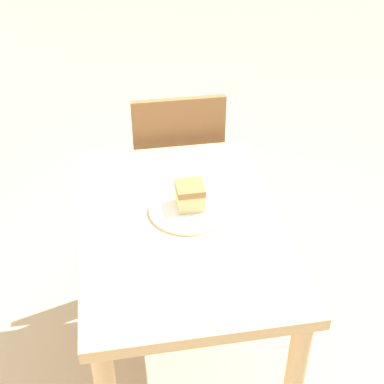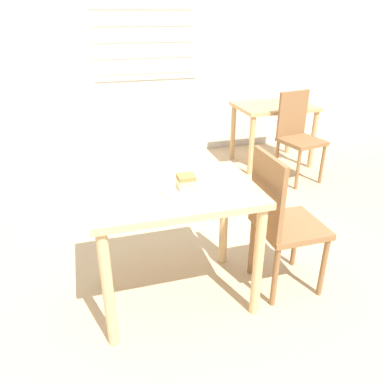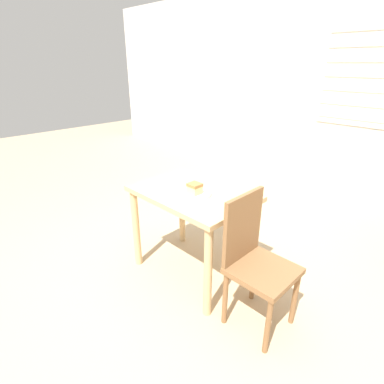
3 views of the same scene
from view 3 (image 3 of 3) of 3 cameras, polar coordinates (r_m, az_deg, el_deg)
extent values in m
plane|color=tan|center=(2.62, -3.00, -17.45)|extent=(14.00, 14.00, 0.00)
cube|color=beige|center=(4.59, 27.38, 17.05)|extent=(10.00, 0.06, 2.80)
cube|color=white|center=(4.46, 31.35, 18.24)|extent=(1.22, 0.01, 1.20)
cube|color=beige|center=(4.49, 29.92, 11.79)|extent=(1.20, 0.01, 0.02)
cube|color=beige|center=(4.47, 30.37, 13.93)|extent=(1.20, 0.01, 0.02)
cube|color=beige|center=(4.46, 30.83, 16.08)|extent=(1.20, 0.01, 0.02)
cube|color=beige|center=(4.45, 31.31, 18.24)|extent=(1.20, 0.01, 0.02)
cube|color=beige|center=(4.44, 31.80, 20.41)|extent=(1.20, 0.01, 0.02)
cube|color=beige|center=(4.45, 32.30, 22.58)|extent=(1.20, 0.01, 0.02)
cube|color=tan|center=(2.39, 0.14, -0.25)|extent=(0.96, 0.65, 0.04)
cylinder|color=tan|center=(2.70, -10.58, -6.86)|extent=(0.06, 0.06, 0.74)
cylinder|color=tan|center=(2.16, 3.06, -15.16)|extent=(0.06, 0.06, 0.74)
cylinder|color=tan|center=(3.00, -1.90, -3.21)|extent=(0.06, 0.06, 0.74)
cylinder|color=tan|center=(2.52, 11.68, -9.34)|extent=(0.06, 0.06, 0.74)
cube|color=brown|center=(2.09, 13.38, -14.40)|extent=(0.40, 0.40, 0.04)
cylinder|color=brown|center=(2.08, 14.24, -23.59)|extent=(0.04, 0.04, 0.43)
cylinder|color=brown|center=(2.31, 18.96, -18.64)|extent=(0.04, 0.04, 0.43)
cylinder|color=brown|center=(2.21, 6.33, -19.49)|extent=(0.04, 0.04, 0.43)
cylinder|color=brown|center=(2.42, 11.62, -15.35)|extent=(0.04, 0.04, 0.43)
cube|color=brown|center=(2.03, 9.67, -6.54)|extent=(0.03, 0.38, 0.48)
cylinder|color=white|center=(2.32, 0.42, -0.28)|extent=(0.27, 0.27, 0.01)
cube|color=#E0C67F|center=(2.29, 0.51, 0.41)|extent=(0.09, 0.09, 0.06)
cube|color=#A3703D|center=(2.28, 0.51, 1.36)|extent=(0.09, 0.09, 0.02)
camera|label=1|loc=(3.38, -15.33, 25.00)|focal=50.00mm
camera|label=2|loc=(2.02, -56.19, 12.44)|focal=35.00mm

